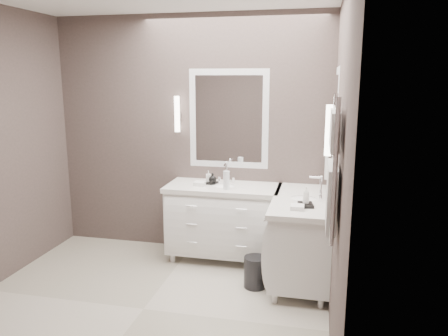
% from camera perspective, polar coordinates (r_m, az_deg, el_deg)
% --- Properties ---
extents(floor, '(3.20, 3.00, 0.01)m').
position_cam_1_polar(floor, '(4.12, -10.47, -17.71)').
color(floor, beige).
rests_on(floor, ground).
extents(wall_back, '(3.20, 0.01, 2.70)m').
position_cam_1_polar(wall_back, '(5.05, -4.39, 4.26)').
color(wall_back, '#483C39').
rests_on(wall_back, floor).
extents(wall_front, '(3.20, 0.01, 2.70)m').
position_cam_1_polar(wall_front, '(2.39, -25.92, -5.46)').
color(wall_front, '#483C39').
rests_on(wall_front, floor).
extents(wall_right, '(0.01, 3.00, 2.70)m').
position_cam_1_polar(wall_right, '(3.35, 14.77, 0.03)').
color(wall_right, '#483C39').
rests_on(wall_right, floor).
extents(vanity_back, '(1.24, 0.59, 0.97)m').
position_cam_1_polar(vanity_back, '(4.86, -0.08, -6.47)').
color(vanity_back, white).
rests_on(vanity_back, floor).
extents(vanity_right, '(0.59, 1.24, 0.97)m').
position_cam_1_polar(vanity_right, '(4.45, 10.15, -8.42)').
color(vanity_right, white).
rests_on(vanity_right, floor).
extents(mirror_back, '(0.90, 0.02, 1.10)m').
position_cam_1_polar(mirror_back, '(4.90, 0.59, 6.41)').
color(mirror_back, white).
rests_on(mirror_back, wall_back).
extents(mirror_right, '(0.02, 0.90, 1.10)m').
position_cam_1_polar(mirror_right, '(4.11, 14.31, 5.00)').
color(mirror_right, white).
rests_on(mirror_right, wall_right).
extents(sconce_back, '(0.06, 0.06, 0.40)m').
position_cam_1_polar(sconce_back, '(4.98, -6.15, 6.93)').
color(sconce_back, white).
rests_on(sconce_back, wall_back).
extents(sconce_right, '(0.06, 0.06, 0.40)m').
position_cam_1_polar(sconce_right, '(3.52, 13.55, 4.67)').
color(sconce_right, white).
rests_on(sconce_right, wall_right).
extents(towel_bar_corner, '(0.03, 0.22, 0.30)m').
position_cam_1_polar(towel_bar_corner, '(4.73, 13.23, 0.58)').
color(towel_bar_corner, white).
rests_on(towel_bar_corner, wall_right).
extents(towel_ladder, '(0.06, 0.58, 0.90)m').
position_cam_1_polar(towel_ladder, '(2.95, 14.01, -0.67)').
color(towel_ladder, white).
rests_on(towel_ladder, wall_right).
extents(waste_bin, '(0.23, 0.23, 0.31)m').
position_cam_1_polar(waste_bin, '(4.37, 4.09, -13.40)').
color(waste_bin, black).
rests_on(waste_bin, floor).
extents(amenity_tray_back, '(0.16, 0.13, 0.02)m').
position_cam_1_polar(amenity_tray_back, '(4.83, -1.75, -1.95)').
color(amenity_tray_back, black).
rests_on(amenity_tray_back, vanity_back).
extents(amenity_tray_right, '(0.16, 0.19, 0.03)m').
position_cam_1_polar(amenity_tray_right, '(4.08, 10.62, -4.74)').
color(amenity_tray_right, black).
rests_on(amenity_tray_right, vanity_right).
extents(water_bottle, '(0.07, 0.07, 0.20)m').
position_cam_1_polar(water_bottle, '(4.58, 0.31, -1.60)').
color(water_bottle, silver).
rests_on(water_bottle, vanity_back).
extents(soap_bottle_a, '(0.07, 0.07, 0.12)m').
position_cam_1_polar(soap_bottle_a, '(4.84, -2.04, -1.06)').
color(soap_bottle_a, white).
rests_on(soap_bottle_a, amenity_tray_back).
extents(soap_bottle_b, '(0.10, 0.10, 0.11)m').
position_cam_1_polar(soap_bottle_b, '(4.78, -1.50, -1.29)').
color(soap_bottle_b, black).
rests_on(soap_bottle_b, amenity_tray_back).
extents(soap_bottle_c, '(0.08, 0.08, 0.16)m').
position_cam_1_polar(soap_bottle_c, '(4.05, 10.67, -3.50)').
color(soap_bottle_c, white).
rests_on(soap_bottle_c, amenity_tray_right).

